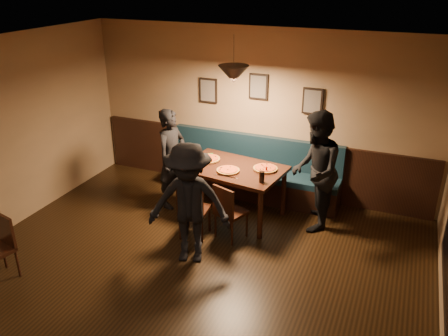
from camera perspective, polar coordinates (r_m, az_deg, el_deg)
name	(u,v)px	position (r m, az deg, el deg)	size (l,w,h in m)	color
floor	(157,311)	(5.59, -8.29, -17.19)	(7.00, 7.00, 0.00)	black
ceiling	(139,67)	(4.33, -10.48, 12.17)	(7.00, 7.00, 0.00)	silver
wall_back	(258,113)	(7.76, 4.27, 6.85)	(6.00, 6.00, 0.00)	#8C704F
wainscot	(256,163)	(8.04, 4.01, 0.64)	(5.88, 0.06, 1.00)	black
booth_bench	(251,169)	(7.80, 3.37, -0.07)	(3.00, 0.60, 1.00)	#0F232D
picture_left	(208,90)	(7.97, -1.96, 9.59)	(0.32, 0.04, 0.42)	black
picture_center	(259,87)	(7.62, 4.30, 10.03)	(0.32, 0.04, 0.42)	black
picture_right	(313,101)	(7.43, 10.92, 8.13)	(0.32, 0.04, 0.42)	black
pendant_lamp	(234,74)	(6.60, 1.19, 11.54)	(0.44, 0.44, 0.25)	black
dining_table	(233,191)	(7.21, 1.07, -2.90)	(1.53, 0.98, 0.82)	#331B0E
chair_near_left	(195,208)	(6.66, -3.68, -5.01)	(0.39, 0.39, 0.89)	black
chair_near_right	(231,211)	(6.62, 0.91, -5.35)	(0.38, 0.38, 0.85)	black
diner_left	(172,159)	(7.41, -6.44, 1.16)	(0.60, 0.39, 1.64)	black
diner_right	(315,171)	(6.83, 11.24, -0.41)	(0.88, 0.68, 1.80)	black
diner_front	(189,204)	(5.96, -4.37, -4.48)	(1.07, 0.62, 1.66)	black
pizza_a	(208,159)	(7.30, -2.00, 1.15)	(0.39, 0.39, 0.04)	orange
pizza_b	(228,170)	(6.89, 0.51, -0.28)	(0.35, 0.35, 0.04)	orange
pizza_c	(265,168)	(6.98, 5.14, -0.05)	(0.37, 0.37, 0.04)	gold
soda_glass	(262,177)	(6.54, 4.71, -1.10)	(0.08, 0.08, 0.17)	black
tabasco_bottle	(266,169)	(6.85, 5.27, -0.18)	(0.03, 0.03, 0.11)	#921204
napkin_a	(209,155)	(7.48, -1.92, 1.57)	(0.17, 0.17, 0.01)	#1C6B20
napkin_b	(190,168)	(7.03, -4.20, 0.02)	(0.16, 0.16, 0.01)	#20793B
cutlery_set	(226,176)	(6.73, 0.23, -1.05)	(0.02, 0.20, 0.00)	silver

